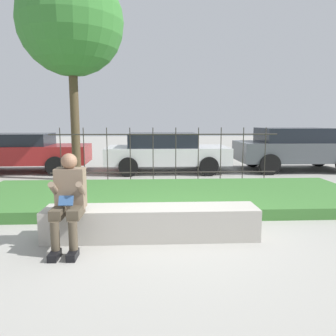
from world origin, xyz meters
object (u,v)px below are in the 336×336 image
car_parked_center (166,151)px  car_parked_left (16,151)px  person_seated_reader (69,197)px  car_parked_right (296,148)px  stone_bench (151,224)px  tree_behind_fence (71,23)px

car_parked_center → car_parked_left: size_ratio=0.85×
person_seated_reader → car_parked_right: size_ratio=0.32×
car_parked_center → car_parked_right: bearing=1.1°
stone_bench → car_parked_right: (4.83, 6.21, 0.56)m
stone_bench → car_parked_right: size_ratio=0.77×
stone_bench → car_parked_center: 6.14m
car_parked_center → tree_behind_fence: bearing=-151.8°
person_seated_reader → car_parked_left: person_seated_reader is taller
car_parked_center → car_parked_left: (-4.89, 0.18, 0.00)m
car_parked_center → tree_behind_fence: size_ratio=0.70×
stone_bench → car_parked_left: bearing=125.2°
car_parked_right → car_parked_center: bearing=-178.4°
person_seated_reader → car_parked_center: (1.54, 6.41, -0.01)m
stone_bench → person_seated_reader: 1.22m
stone_bench → person_seated_reader: (-1.08, -0.31, 0.48)m
person_seated_reader → stone_bench: bearing=16.0°
person_seated_reader → car_parked_left: size_ratio=0.27×
car_parked_left → car_parked_right: bearing=-2.3°
car_parked_right → car_parked_left: (-9.26, 0.08, -0.08)m
person_seated_reader → tree_behind_fence: bearing=101.7°
tree_behind_fence → stone_bench: bearing=-65.8°
car_parked_center → tree_behind_fence: 4.61m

